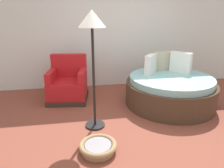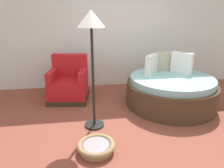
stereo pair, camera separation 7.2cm
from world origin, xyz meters
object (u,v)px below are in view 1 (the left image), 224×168
(round_daybed, at_px, (170,90))
(pet_basket, at_px, (98,147))
(floor_lamp, at_px, (92,31))
(red_armchair, at_px, (68,84))

(round_daybed, relative_size, pet_basket, 3.49)
(round_daybed, xyz_separation_m, floor_lamp, (-1.58, -0.64, 1.23))
(red_armchair, relative_size, pet_basket, 1.84)
(pet_basket, distance_m, floor_lamp, 1.61)
(red_armchair, relative_size, floor_lamp, 0.52)
(red_armchair, distance_m, pet_basket, 1.99)
(round_daybed, distance_m, pet_basket, 2.09)
(round_daybed, relative_size, floor_lamp, 0.98)
(red_armchair, xyz_separation_m, floor_lamp, (0.46, -1.24, 1.20))
(red_armchair, distance_m, floor_lamp, 1.79)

